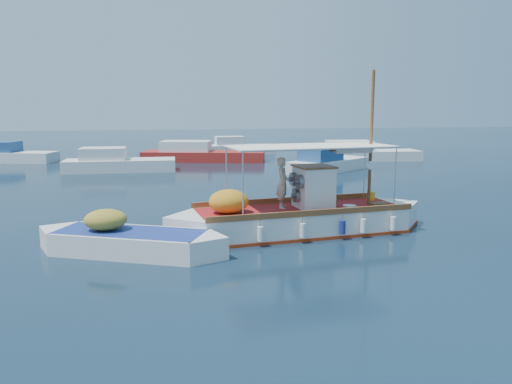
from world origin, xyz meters
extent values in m
plane|color=black|center=(0.00, 0.00, 0.00)|extent=(160.00, 160.00, 0.00)
cube|color=white|center=(0.11, 0.58, 0.33)|extent=(7.25, 3.08, 1.03)
cube|color=white|center=(-3.38, 0.21, 0.33)|extent=(2.33, 2.33, 1.03)
cube|color=white|center=(3.61, 0.96, 0.33)|extent=(2.33, 2.33, 1.03)
cube|color=#9B2C0F|center=(0.11, 0.58, 0.02)|extent=(7.35, 3.17, 0.17)
cube|color=maroon|center=(0.11, 0.58, 0.83)|extent=(7.23, 2.90, 0.06)
cube|color=brown|center=(-0.01, 1.76, 0.94)|extent=(7.10, 0.85, 0.19)
cube|color=brown|center=(0.24, -0.59, 0.94)|extent=(7.10, 0.85, 0.19)
cube|color=white|center=(0.58, 0.63, 1.55)|extent=(1.25, 1.33, 1.41)
cube|color=brown|center=(0.58, 0.63, 2.28)|extent=(1.35, 1.44, 0.06)
cylinder|color=slate|center=(0.01, 0.27, 1.83)|extent=(0.26, 0.49, 0.47)
cylinder|color=slate|center=(-0.06, 0.86, 1.83)|extent=(0.26, 0.49, 0.47)
cylinder|color=slate|center=(-0.03, 0.57, 1.31)|extent=(0.26, 0.49, 0.47)
cylinder|color=brown|center=(2.72, 0.86, 3.19)|extent=(0.12, 0.12, 4.69)
cylinder|color=brown|center=(1.98, 0.78, 2.81)|extent=(1.69, 0.25, 0.08)
cylinder|color=silver|center=(-2.33, 1.36, 1.90)|extent=(0.05, 0.05, 2.11)
cylinder|color=silver|center=(-2.11, -0.70, 1.90)|extent=(0.05, 0.05, 2.11)
cylinder|color=silver|center=(2.99, 1.93, 1.90)|extent=(0.05, 0.05, 2.11)
cylinder|color=silver|center=(3.21, -0.13, 1.90)|extent=(0.05, 0.05, 2.11)
cube|color=white|center=(0.44, 0.62, 2.97)|extent=(5.74, 2.83, 0.04)
ellipsoid|color=orange|center=(-2.41, 0.31, 1.24)|extent=(1.43, 1.25, 0.79)
cube|color=yellow|center=(1.27, 1.22, 1.03)|extent=(0.25, 0.19, 0.38)
cylinder|color=yellow|center=(3.12, 1.56, 1.00)|extent=(0.31, 0.31, 0.32)
cube|color=brown|center=(2.95, 0.51, 0.90)|extent=(0.65, 0.48, 0.11)
cylinder|color=#B2B2B2|center=(1.75, 0.24, 0.90)|extent=(0.52, 0.52, 0.11)
cylinder|color=white|center=(2.27, -0.18, 2.37)|extent=(0.28, 0.06, 0.28)
cylinder|color=white|center=(-1.61, -0.93, 0.42)|extent=(0.21, 0.21, 0.45)
cylinder|color=navy|center=(1.19, -0.63, 0.42)|extent=(0.21, 0.21, 0.45)
cylinder|color=white|center=(3.05, -0.42, 0.42)|extent=(0.21, 0.21, 0.45)
imported|color=#BDB69D|center=(-0.49, 0.75, 1.73)|extent=(0.59, 0.73, 1.75)
cube|color=white|center=(-5.52, -0.82, 0.24)|extent=(4.70, 3.36, 0.86)
cube|color=white|center=(-7.52, 0.09, 0.24)|extent=(1.56, 1.56, 0.86)
cube|color=white|center=(-3.53, -1.72, 0.24)|extent=(1.56, 1.56, 0.86)
cube|color=navy|center=(-5.52, -0.82, 0.65)|extent=(4.62, 3.19, 0.05)
ellipsoid|color=#A48F2E|center=(-6.22, -0.50, 0.98)|extent=(1.57, 1.45, 0.63)
cube|color=silver|center=(-7.07, 18.88, 0.30)|extent=(7.30, 2.60, 1.00)
cube|color=silver|center=(-8.16, 18.91, 1.20)|extent=(2.95, 2.12, 0.80)
cube|color=#A5221B|center=(-0.97, 24.06, 0.30)|extent=(9.96, 5.09, 1.00)
cube|color=silver|center=(-2.36, 24.42, 1.20)|extent=(4.30, 3.25, 0.80)
cube|color=silver|center=(6.66, 16.12, 0.30)|extent=(6.60, 5.61, 1.00)
cube|color=navy|center=(5.87, 15.55, 1.20)|extent=(3.22, 3.05, 0.80)
cube|color=silver|center=(11.82, 22.10, 0.30)|extent=(8.86, 3.23, 1.00)
cube|color=silver|center=(10.52, 22.20, 1.20)|extent=(3.63, 2.46, 0.80)
cube|color=silver|center=(-15.66, 26.26, 0.30)|extent=(6.84, 3.96, 1.00)
cube|color=navy|center=(-16.59, 26.52, 1.20)|extent=(3.02, 2.58, 0.80)
cube|color=silver|center=(2.86, 29.83, 0.30)|extent=(6.36, 2.17, 1.00)
cube|color=silver|center=(1.91, 29.81, 1.20)|extent=(2.57, 1.77, 0.80)
camera|label=1|loc=(-4.67, -15.53, 4.29)|focal=35.00mm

